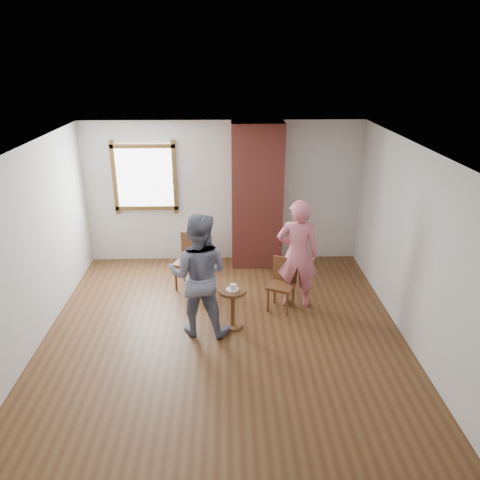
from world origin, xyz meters
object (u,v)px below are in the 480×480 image
(side_table, at_px, (233,302))
(man, at_px, (199,275))
(person_pink, at_px, (297,254))
(dining_chair_right, at_px, (283,281))
(stoneware_crock, at_px, (195,253))
(dining_chair_left, at_px, (191,258))

(side_table, height_order, man, man)
(person_pink, bearing_deg, side_table, 41.55)
(dining_chair_right, relative_size, person_pink, 0.47)
(stoneware_crock, bearing_deg, side_table, -72.31)
(man, xyz_separation_m, person_pink, (1.45, 0.70, -0.02))
(stoneware_crock, relative_size, man, 0.29)
(stoneware_crock, height_order, dining_chair_right, dining_chair_right)
(side_table, bearing_deg, man, -168.73)
(dining_chair_left, bearing_deg, person_pink, -3.31)
(stoneware_crock, height_order, side_table, side_table)
(dining_chair_left, height_order, dining_chair_right, dining_chair_left)
(dining_chair_right, bearing_deg, person_pink, 46.65)
(dining_chair_left, relative_size, person_pink, 0.53)
(side_table, distance_m, person_pink, 1.25)
(dining_chair_left, relative_size, dining_chair_right, 1.14)
(man, bearing_deg, dining_chair_right, -143.93)
(man, distance_m, person_pink, 1.61)
(stoneware_crock, distance_m, dining_chair_left, 0.82)
(stoneware_crock, distance_m, man, 2.27)
(dining_chair_right, bearing_deg, side_table, -120.98)
(dining_chair_right, relative_size, side_table, 1.34)
(stoneware_crock, bearing_deg, man, -84.53)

